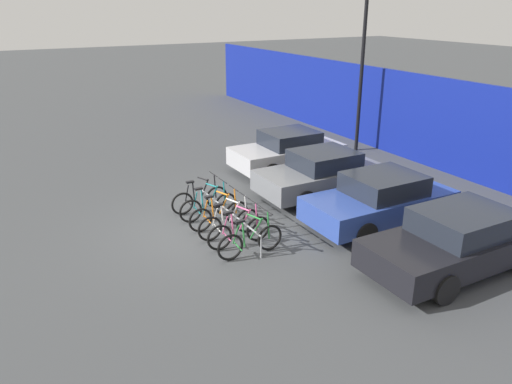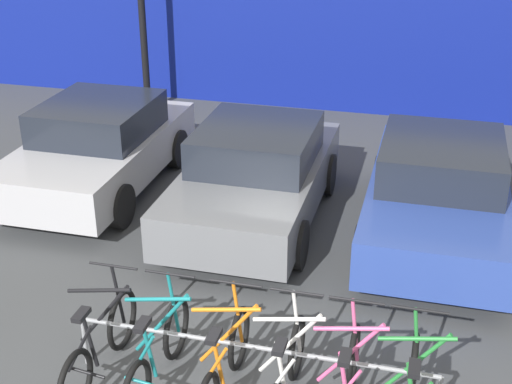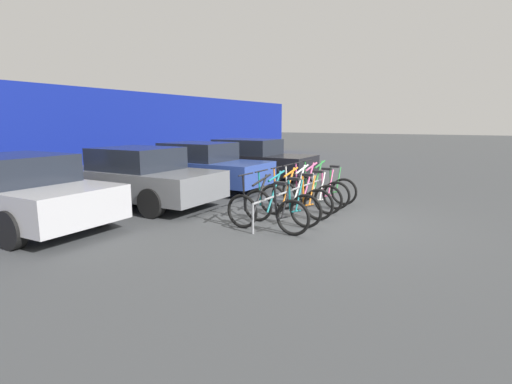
{
  "view_description": "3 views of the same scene",
  "coord_description": "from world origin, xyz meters",
  "px_view_note": "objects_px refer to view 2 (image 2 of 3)",
  "views": [
    {
      "loc": [
        11.09,
        -4.41,
        5.58
      ],
      "look_at": [
        0.09,
        1.64,
        0.8
      ],
      "focal_mm": 35.0,
      "sensor_mm": 36.0,
      "label": 1
    },
    {
      "loc": [
        1.77,
        -4.64,
        4.76
      ],
      "look_at": [
        -0.13,
        2.62,
        1.24
      ],
      "focal_mm": 50.0,
      "sensor_mm": 36.0,
      "label": 2
    },
    {
      "loc": [
        -7.51,
        -2.78,
        2.01
      ],
      "look_at": [
        -0.85,
        0.94,
        0.66
      ],
      "focal_mm": 28.0,
      "sensor_mm": 36.0,
      "label": 3
    }
  ],
  "objects_px": {
    "bicycle_orange": "(224,367)",
    "car_silver": "(99,147)",
    "bicycle_black": "(100,345)",
    "car_grey": "(256,175)",
    "car_blue": "(438,192)",
    "bicycle_teal": "(157,355)",
    "bicycle_white": "(285,377)",
    "bike_rack": "(251,352)"
  },
  "relations": [
    {
      "from": "bicycle_orange",
      "to": "car_silver",
      "type": "xyz_separation_m",
      "value": [
        -3.32,
        4.21,
        0.31
      ]
    },
    {
      "from": "bicycle_black",
      "to": "car_grey",
      "type": "height_order",
      "value": "car_grey"
    },
    {
      "from": "bicycle_orange",
      "to": "car_grey",
      "type": "distance_m",
      "value": 3.84
    },
    {
      "from": "car_blue",
      "to": "bicycle_orange",
      "type": "bearing_deg",
      "value": -115.64
    },
    {
      "from": "bicycle_teal",
      "to": "car_blue",
      "type": "bearing_deg",
      "value": 53.08
    },
    {
      "from": "bicycle_teal",
      "to": "bicycle_orange",
      "type": "xyz_separation_m",
      "value": [
        0.68,
        0.0,
        0.0
      ]
    },
    {
      "from": "bicycle_white",
      "to": "car_grey",
      "type": "height_order",
      "value": "car_grey"
    },
    {
      "from": "bicycle_white",
      "to": "car_silver",
      "type": "height_order",
      "value": "car_silver"
    },
    {
      "from": "bicycle_white",
      "to": "car_grey",
      "type": "bearing_deg",
      "value": 106.9
    },
    {
      "from": "bike_rack",
      "to": "bicycle_black",
      "type": "height_order",
      "value": "bicycle_black"
    },
    {
      "from": "bicycle_teal",
      "to": "car_blue",
      "type": "relative_size",
      "value": 0.42
    },
    {
      "from": "bicycle_white",
      "to": "bicycle_teal",
      "type": "bearing_deg",
      "value": 178.18
    },
    {
      "from": "bicycle_white",
      "to": "car_silver",
      "type": "xyz_separation_m",
      "value": [
        -3.92,
        4.21,
        0.31
      ]
    },
    {
      "from": "bicycle_white",
      "to": "car_silver",
      "type": "bearing_deg",
      "value": 131.15
    },
    {
      "from": "bike_rack",
      "to": "bicycle_orange",
      "type": "relative_size",
      "value": 2.09
    },
    {
      "from": "bike_rack",
      "to": "bicycle_black",
      "type": "relative_size",
      "value": 2.09
    },
    {
      "from": "bicycle_orange",
      "to": "bike_rack",
      "type": "bearing_deg",
      "value": 32.21
    },
    {
      "from": "car_silver",
      "to": "bicycle_teal",
      "type": "bearing_deg",
      "value": -57.89
    },
    {
      "from": "bike_rack",
      "to": "bicycle_white",
      "type": "xyz_separation_m",
      "value": [
        0.37,
        -0.15,
        -0.11
      ]
    },
    {
      "from": "bicycle_teal",
      "to": "car_silver",
      "type": "distance_m",
      "value": 4.98
    },
    {
      "from": "bicycle_orange",
      "to": "bicycle_black",
      "type": "bearing_deg",
      "value": 179.12
    },
    {
      "from": "bike_rack",
      "to": "bicycle_white",
      "type": "bearing_deg",
      "value": -21.81
    },
    {
      "from": "bicycle_black",
      "to": "bicycle_orange",
      "type": "distance_m",
      "value": 1.29
    },
    {
      "from": "car_blue",
      "to": "car_silver",
      "type": "bearing_deg",
      "value": 176.0
    },
    {
      "from": "bicycle_white",
      "to": "car_silver",
      "type": "distance_m",
      "value": 5.76
    },
    {
      "from": "bicycle_black",
      "to": "car_silver",
      "type": "distance_m",
      "value": 4.68
    },
    {
      "from": "bicycle_white",
      "to": "car_grey",
      "type": "relative_size",
      "value": 0.43
    },
    {
      "from": "bicycle_teal",
      "to": "bicycle_white",
      "type": "height_order",
      "value": "same"
    },
    {
      "from": "car_silver",
      "to": "bicycle_orange",
      "type": "bearing_deg",
      "value": -51.73
    },
    {
      "from": "bike_rack",
      "to": "bicycle_black",
      "type": "distance_m",
      "value": 1.53
    },
    {
      "from": "bicycle_teal",
      "to": "bicycle_orange",
      "type": "relative_size",
      "value": 1.0
    },
    {
      "from": "bicycle_teal",
      "to": "car_blue",
      "type": "height_order",
      "value": "car_blue"
    },
    {
      "from": "bicycle_black",
      "to": "car_silver",
      "type": "relative_size",
      "value": 0.44
    },
    {
      "from": "bicycle_black",
      "to": "car_blue",
      "type": "bearing_deg",
      "value": 48.86
    },
    {
      "from": "bicycle_teal",
      "to": "car_silver",
      "type": "relative_size",
      "value": 0.44
    },
    {
      "from": "bicycle_black",
      "to": "car_silver",
      "type": "bearing_deg",
      "value": 113.81
    },
    {
      "from": "bicycle_orange",
      "to": "bicycle_white",
      "type": "xyz_separation_m",
      "value": [
        0.6,
        0.0,
        0.0
      ]
    },
    {
      "from": "car_silver",
      "to": "car_blue",
      "type": "distance_m",
      "value": 5.18
    },
    {
      "from": "bicycle_white",
      "to": "car_blue",
      "type": "height_order",
      "value": "car_blue"
    },
    {
      "from": "bicycle_orange",
      "to": "car_grey",
      "type": "bearing_deg",
      "value": 99.32
    },
    {
      "from": "bicycle_black",
      "to": "bike_rack",
      "type": "bearing_deg",
      "value": 3.64
    },
    {
      "from": "car_silver",
      "to": "car_grey",
      "type": "xyz_separation_m",
      "value": [
        2.64,
        -0.44,
        0.0
      ]
    }
  ]
}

